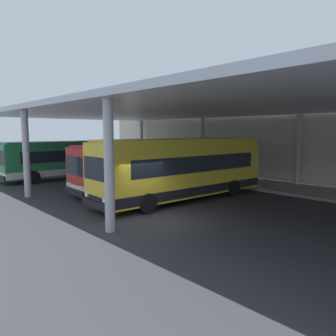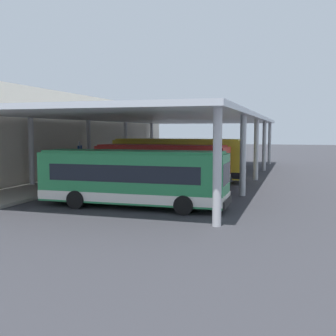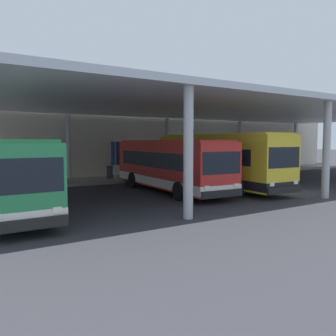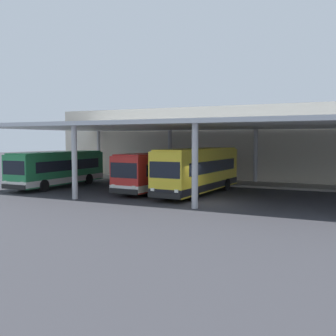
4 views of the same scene
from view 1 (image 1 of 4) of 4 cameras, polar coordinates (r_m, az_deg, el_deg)
The scene contains 10 objects.
ground_plane at distance 14.65m, azimuth -1.86°, elevation -9.21°, with size 200.00×200.00×0.00m, color #333338.
platform_kerb at distance 23.83m, azimuth 20.11°, elevation -3.26°, with size 42.00×4.50×0.18m, color gray.
station_building_facade at distance 26.45m, azimuth 23.69°, elevation 5.74°, with size 48.00×1.60×7.73m, color beige.
canopy_shelter at distance 18.22m, azimuth 11.53°, elevation 10.54°, with size 40.00×17.00×5.55m.
bus_nearest_bay at distance 28.75m, azimuth -17.82°, elevation 1.57°, with size 2.78×10.55×3.17m.
bus_second_bay at distance 21.38m, azimuth -3.42°, elevation 0.28°, with size 3.17×10.66×3.17m.
bus_middle_bay at distance 18.49m, azimuth 2.76°, elevation -0.11°, with size 3.07×11.43×3.57m.
bench_waiting at distance 25.66m, azimuth 12.96°, elevation -1.07°, with size 1.80×0.45×0.92m.
trash_bin at distance 27.23m, azimuth 7.49°, elevation -0.50°, with size 0.52×0.52×0.98m.
banner_sign at distance 26.49m, azimuth 7.04°, elevation 2.15°, with size 0.70×0.12×3.20m.
Camera 1 is at (10.69, -9.19, 3.96)m, focal length 34.11 mm.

